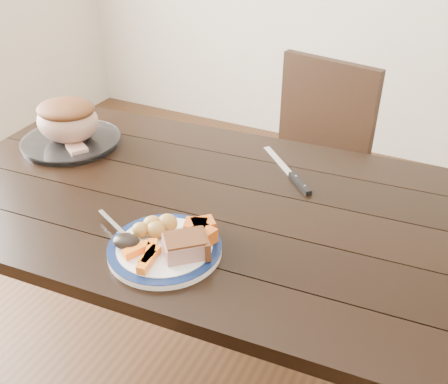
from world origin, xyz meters
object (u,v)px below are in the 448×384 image
at_px(dinner_plate, 165,249).
at_px(serving_platter, 72,142).
at_px(pork_slice, 185,246).
at_px(carving_knife, 294,177).
at_px(chair_far, 308,163).
at_px(fork, 119,229).
at_px(roast_joint, 68,121).
at_px(dining_table, 203,223).

xyz_separation_m(dinner_plate, serving_platter, (-0.60, 0.35, 0.00)).
height_order(serving_platter, pork_slice, pork_slice).
bearing_deg(carving_knife, pork_slice, -56.82).
distance_m(chair_far, fork, 1.04).
relative_size(fork, roast_joint, 0.79).
bearing_deg(roast_joint, pork_slice, -28.13).
bearing_deg(dinner_plate, fork, 178.42).
xyz_separation_m(serving_platter, carving_knife, (0.76, 0.12, -0.00)).
bearing_deg(chair_far, serving_platter, 56.48).
relative_size(serving_platter, roast_joint, 1.53).
bearing_deg(fork, chair_far, 104.10).
xyz_separation_m(dining_table, chair_far, (0.09, 0.74, -0.13)).
relative_size(fork, carving_knife, 0.70).
bearing_deg(carving_knife, chair_far, 146.78).
bearing_deg(roast_joint, dining_table, -9.21).
bearing_deg(carving_knife, dinner_plate, -63.90).
xyz_separation_m(fork, carving_knife, (0.30, 0.47, -0.01)).
bearing_deg(chair_far, fork, 90.98).
bearing_deg(dining_table, serving_platter, 170.79).
bearing_deg(roast_joint, serving_platter, 0.00).
bearing_deg(carving_knife, fork, -77.80).
bearing_deg(serving_platter, carving_knife, 9.17).
relative_size(dinner_plate, carving_knife, 1.15).
xyz_separation_m(dining_table, roast_joint, (-0.56, 0.09, 0.18)).
height_order(chair_far, pork_slice, chair_far).
relative_size(pork_slice, carving_knife, 0.40).
bearing_deg(carving_knife, roast_joint, -125.96).
xyz_separation_m(dinner_plate, roast_joint, (-0.60, 0.35, 0.08)).
distance_m(pork_slice, roast_joint, 0.76).
distance_m(dinner_plate, fork, 0.14).
xyz_separation_m(pork_slice, fork, (-0.20, 0.01, -0.02)).
distance_m(dinner_plate, carving_knife, 0.50).
height_order(dinner_plate, fork, fork).
distance_m(dinner_plate, pork_slice, 0.07).
height_order(chair_far, serving_platter, chair_far).
relative_size(dinner_plate, pork_slice, 2.87).
bearing_deg(pork_slice, roast_joint, 151.87).
distance_m(dinner_plate, roast_joint, 0.70).
bearing_deg(serving_platter, roast_joint, 0.00).
height_order(roast_joint, carving_knife, roast_joint).
bearing_deg(pork_slice, chair_far, 90.63).
bearing_deg(fork, pork_slice, 22.48).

